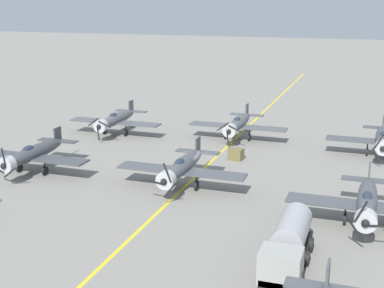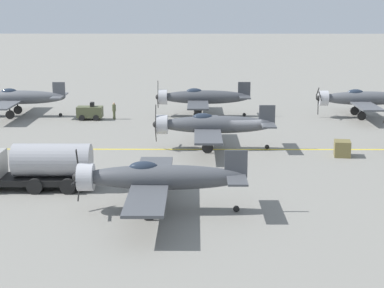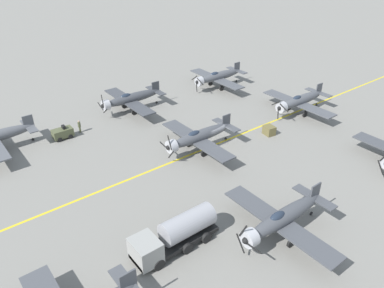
{
  "view_description": "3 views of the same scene",
  "coord_description": "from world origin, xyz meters",
  "px_view_note": "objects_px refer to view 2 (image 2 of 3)",
  "views": [
    {
      "loc": [
        -15.79,
        46.47,
        16.76
      ],
      "look_at": [
        -0.05,
        0.63,
        3.62
      ],
      "focal_mm": 50.0,
      "sensor_mm": 36.0,
      "label": 1
    },
    {
      "loc": [
        -51.2,
        4.05,
        11.77
      ],
      "look_at": [
        -5.19,
        4.35,
        1.6
      ],
      "focal_mm": 60.0,
      "sensor_mm": 36.0,
      "label": 2
    },
    {
      "loc": [
        -31.14,
        28.01,
        24.06
      ],
      "look_at": [
        -3.48,
        6.63,
        3.95
      ],
      "focal_mm": 35.0,
      "sensor_mm": 36.0,
      "label": 3
    }
  ],
  "objects_px": {
    "tow_tractor": "(90,112)",
    "ground_crew_walking": "(114,110)",
    "airplane_mid_right": "(201,97)",
    "airplane_mid_left": "(157,178)",
    "supply_crate_by_tanker": "(342,149)",
    "airplane_far_right": "(16,98)",
    "fuel_tanker": "(31,166)",
    "airplane_near_right": "(362,99)",
    "airplane_mid_center": "(212,125)"
  },
  "relations": [
    {
      "from": "airplane_far_right",
      "to": "fuel_tanker",
      "type": "height_order",
      "value": "airplane_far_right"
    },
    {
      "from": "fuel_tanker",
      "to": "ground_crew_walking",
      "type": "distance_m",
      "value": 25.41
    },
    {
      "from": "airplane_mid_center",
      "to": "fuel_tanker",
      "type": "distance_m",
      "value": 16.58
    },
    {
      "from": "airplane_mid_right",
      "to": "ground_crew_walking",
      "type": "bearing_deg",
      "value": 110.19
    },
    {
      "from": "airplane_far_right",
      "to": "fuel_tanker",
      "type": "distance_m",
      "value": 28.11
    },
    {
      "from": "airplane_far_right",
      "to": "tow_tractor",
      "type": "xyz_separation_m",
      "value": [
        -1.79,
        -7.98,
        -1.22
      ]
    },
    {
      "from": "airplane_mid_center",
      "to": "airplane_far_right",
      "type": "height_order",
      "value": "airplane_mid_center"
    },
    {
      "from": "airplane_far_right",
      "to": "supply_crate_by_tanker",
      "type": "height_order",
      "value": "airplane_far_right"
    },
    {
      "from": "airplane_far_right",
      "to": "airplane_near_right",
      "type": "bearing_deg",
      "value": -97.68
    },
    {
      "from": "airplane_near_right",
      "to": "supply_crate_by_tanker",
      "type": "relative_size",
      "value": 8.14
    },
    {
      "from": "fuel_tanker",
      "to": "ground_crew_walking",
      "type": "height_order",
      "value": "fuel_tanker"
    },
    {
      "from": "tow_tractor",
      "to": "ground_crew_walking",
      "type": "height_order",
      "value": "tow_tractor"
    },
    {
      "from": "fuel_tanker",
      "to": "tow_tractor",
      "type": "distance_m",
      "value": 25.07
    },
    {
      "from": "airplane_near_right",
      "to": "supply_crate_by_tanker",
      "type": "distance_m",
      "value": 18.28
    },
    {
      "from": "tow_tractor",
      "to": "fuel_tanker",
      "type": "bearing_deg",
      "value": -179.23
    },
    {
      "from": "ground_crew_walking",
      "to": "fuel_tanker",
      "type": "bearing_deg",
      "value": 175.22
    },
    {
      "from": "airplane_near_right",
      "to": "airplane_mid_right",
      "type": "xyz_separation_m",
      "value": [
        0.69,
        16.74,
        0.0
      ]
    },
    {
      "from": "airplane_near_right",
      "to": "tow_tractor",
      "type": "distance_m",
      "value": 28.24
    },
    {
      "from": "airplane_mid_left",
      "to": "supply_crate_by_tanker",
      "type": "relative_size",
      "value": 8.14
    },
    {
      "from": "fuel_tanker",
      "to": "airplane_mid_left",
      "type": "bearing_deg",
      "value": -118.89
    },
    {
      "from": "airplane_mid_right",
      "to": "airplane_mid_left",
      "type": "bearing_deg",
      "value": -175.93
    },
    {
      "from": "airplane_mid_right",
      "to": "fuel_tanker",
      "type": "relative_size",
      "value": 1.5
    },
    {
      "from": "airplane_far_right",
      "to": "tow_tractor",
      "type": "relative_size",
      "value": 4.62
    },
    {
      "from": "airplane_mid_left",
      "to": "fuel_tanker",
      "type": "xyz_separation_m",
      "value": [
        4.6,
        8.33,
        -0.5
      ]
    },
    {
      "from": "airplane_mid_center",
      "to": "fuel_tanker",
      "type": "xyz_separation_m",
      "value": [
        -11.59,
        11.84,
        -0.5
      ]
    },
    {
      "from": "airplane_mid_center",
      "to": "airplane_near_right",
      "type": "relative_size",
      "value": 1.0
    },
    {
      "from": "airplane_near_right",
      "to": "fuel_tanker",
      "type": "bearing_deg",
      "value": 127.79
    },
    {
      "from": "airplane_near_right",
      "to": "tow_tractor",
      "type": "height_order",
      "value": "airplane_near_right"
    },
    {
      "from": "fuel_tanker",
      "to": "ground_crew_walking",
      "type": "relative_size",
      "value": 4.6
    },
    {
      "from": "airplane_mid_center",
      "to": "airplane_mid_right",
      "type": "height_order",
      "value": "airplane_mid_right"
    },
    {
      "from": "airplane_mid_left",
      "to": "airplane_far_right",
      "type": "relative_size",
      "value": 1.0
    },
    {
      "from": "airplane_mid_center",
      "to": "airplane_mid_left",
      "type": "distance_m",
      "value": 16.56
    },
    {
      "from": "airplane_mid_left",
      "to": "ground_crew_walking",
      "type": "distance_m",
      "value": 30.57
    },
    {
      "from": "ground_crew_walking",
      "to": "supply_crate_by_tanker",
      "type": "xyz_separation_m",
      "value": [
        -16.19,
        -19.89,
        -0.34
      ]
    },
    {
      "from": "airplane_mid_center",
      "to": "fuel_tanker",
      "type": "height_order",
      "value": "airplane_mid_center"
    },
    {
      "from": "airplane_far_right",
      "to": "supply_crate_by_tanker",
      "type": "bearing_deg",
      "value": -127.27
    },
    {
      "from": "airplane_mid_right",
      "to": "ground_crew_walking",
      "type": "height_order",
      "value": "airplane_mid_right"
    },
    {
      "from": "airplane_near_right",
      "to": "airplane_mid_right",
      "type": "height_order",
      "value": "airplane_mid_right"
    },
    {
      "from": "airplane_mid_center",
      "to": "tow_tractor",
      "type": "height_order",
      "value": "airplane_mid_center"
    },
    {
      "from": "tow_tractor",
      "to": "ground_crew_walking",
      "type": "distance_m",
      "value": 2.47
    },
    {
      "from": "airplane_mid_right",
      "to": "supply_crate_by_tanker",
      "type": "xyz_separation_m",
      "value": [
        -17.96,
        -10.9,
        -1.4
      ]
    },
    {
      "from": "fuel_tanker",
      "to": "ground_crew_walking",
      "type": "bearing_deg",
      "value": -4.78
    },
    {
      "from": "airplane_mid_left",
      "to": "supply_crate_by_tanker",
      "type": "bearing_deg",
      "value": -56.09
    },
    {
      "from": "airplane_mid_center",
      "to": "airplane_far_right",
      "type": "bearing_deg",
      "value": 50.11
    },
    {
      "from": "supply_crate_by_tanker",
      "to": "airplane_far_right",
      "type": "bearing_deg",
      "value": 59.7
    },
    {
      "from": "tow_tractor",
      "to": "airplane_mid_left",
      "type": "bearing_deg",
      "value": -163.7
    },
    {
      "from": "airplane_mid_left",
      "to": "fuel_tanker",
      "type": "bearing_deg",
      "value": 49.91
    },
    {
      "from": "airplane_mid_center",
      "to": "airplane_mid_right",
      "type": "relative_size",
      "value": 1.0
    },
    {
      "from": "airplane_far_right",
      "to": "airplane_mid_right",
      "type": "relative_size",
      "value": 1.0
    },
    {
      "from": "airplane_mid_left",
      "to": "airplane_near_right",
      "type": "bearing_deg",
      "value": -43.4
    }
  ]
}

